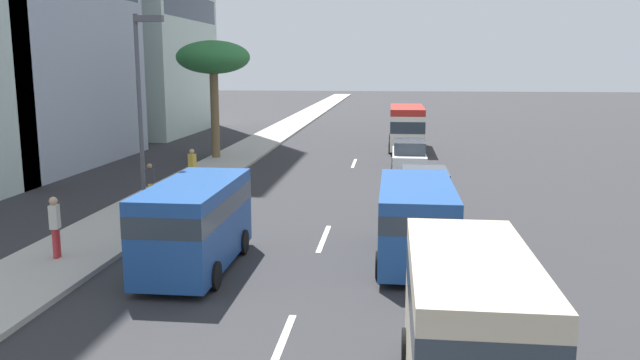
{
  "coord_description": "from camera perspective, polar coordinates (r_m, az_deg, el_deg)",
  "views": [
    {
      "loc": [
        -5.92,
        -2.12,
        5.51
      ],
      "look_at": [
        15.93,
        0.38,
        1.51
      ],
      "focal_mm": 35.69,
      "sensor_mm": 36.0,
      "label": 1
    }
  ],
  "objects": [
    {
      "name": "ground_plane",
      "position": [
        37.89,
        3.24,
        1.92
      ],
      "size": [
        198.0,
        198.0,
        0.0
      ],
      "primitive_type": "plane",
      "color": "#2D2D30"
    },
    {
      "name": "sidewalk_right",
      "position": [
        38.94,
        -7.35,
        2.19
      ],
      "size": [
        162.0,
        3.03,
        0.15
      ],
      "primitive_type": "cube",
      "color": "#B2ADA3",
      "rests_on": "ground_plane"
    },
    {
      "name": "lane_stripe_near",
      "position": [
        13.03,
        -3.58,
        -14.68
      ],
      "size": [
        3.2,
        0.16,
        0.01
      ],
      "primitive_type": "cube",
      "color": "silver",
      "rests_on": "ground_plane"
    },
    {
      "name": "lane_stripe_mid",
      "position": [
        20.52,
        0.35,
        -5.25
      ],
      "size": [
        3.2,
        0.16,
        0.01
      ],
      "primitive_type": "cube",
      "color": "silver",
      "rests_on": "ground_plane"
    },
    {
      "name": "lane_stripe_far",
      "position": [
        36.05,
        3.07,
        1.51
      ],
      "size": [
        3.2,
        0.16,
        0.01
      ],
      "primitive_type": "cube",
      "color": "silver",
      "rests_on": "ground_plane"
    },
    {
      "name": "van_lead",
      "position": [
        17.53,
        -11.12,
        -3.54
      ],
      "size": [
        5.11,
        2.07,
        2.39
      ],
      "rotation": [
        0.0,
        0.0,
        3.14
      ],
      "color": "#1E478C",
      "rests_on": "ground_plane"
    },
    {
      "name": "minibus_second",
      "position": [
        42.03,
        7.77,
        4.81
      ],
      "size": [
        6.49,
        2.27,
        2.83
      ],
      "color": "silver",
      "rests_on": "ground_plane"
    },
    {
      "name": "car_third",
      "position": [
        24.02,
        9.33,
        -1.14
      ],
      "size": [
        4.56,
        1.87,
        1.7
      ],
      "color": "silver",
      "rests_on": "ground_plane"
    },
    {
      "name": "car_fourth",
      "position": [
        34.03,
        7.97,
        2.17
      ],
      "size": [
        4.76,
        1.81,
        1.59
      ],
      "color": "white",
      "rests_on": "ground_plane"
    },
    {
      "name": "van_fifth",
      "position": [
        18.06,
        8.61,
        -3.35
      ],
      "size": [
        5.14,
        2.16,
        2.23
      ],
      "color": "#1E478C",
      "rests_on": "ground_plane"
    },
    {
      "name": "van_sixth",
      "position": [
        10.58,
        13.26,
        -12.37
      ],
      "size": [
        4.68,
        2.05,
        2.6
      ],
      "color": "beige",
      "rests_on": "ground_plane"
    },
    {
      "name": "pedestrian_near_lamp",
      "position": [
        25.94,
        -14.97,
        -0.1
      ],
      "size": [
        0.3,
        0.37,
        1.54
      ],
      "rotation": [
        0.0,
        0.0,
        4.99
      ],
      "color": "gold",
      "rests_on": "sidewalk_right"
    },
    {
      "name": "pedestrian_mid_block",
      "position": [
        19.26,
        -22.66,
        -3.67
      ],
      "size": [
        0.35,
        0.27,
        1.75
      ],
      "rotation": [
        0.0,
        0.0,
        3.31
      ],
      "color": "red",
      "rests_on": "sidewalk_right"
    },
    {
      "name": "pedestrian_by_tree",
      "position": [
        28.91,
        -11.37,
        1.27
      ],
      "size": [
        0.34,
        0.39,
        1.68
      ],
      "rotation": [
        0.0,
        0.0,
        1.08
      ],
      "color": "#333338",
      "rests_on": "sidewalk_right"
    },
    {
      "name": "palm_tree",
      "position": [
        37.53,
        -9.55,
        10.63
      ],
      "size": [
        4.21,
        4.21,
        6.73
      ],
      "color": "brown",
      "rests_on": "sidewalk_right"
    },
    {
      "name": "street_lamp",
      "position": [
        21.5,
        -15.63,
        7.03
      ],
      "size": [
        0.24,
        0.97,
        6.94
      ],
      "color": "#4C4C51",
      "rests_on": "sidewalk_right"
    }
  ]
}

